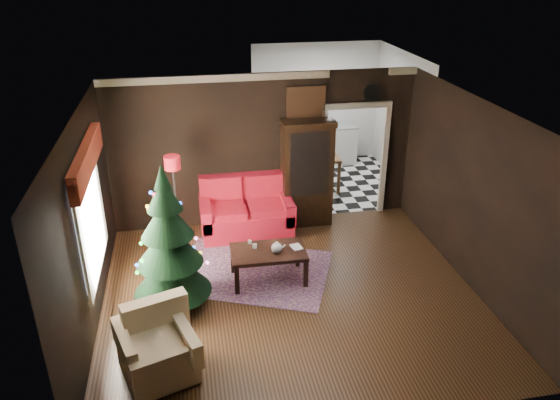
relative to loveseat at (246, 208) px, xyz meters
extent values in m
plane|color=black|center=(0.40, -2.05, -0.50)|extent=(5.50, 5.50, 0.00)
plane|color=white|center=(0.40, -2.05, 2.30)|extent=(5.50, 5.50, 0.00)
plane|color=black|center=(0.40, 0.45, 0.90)|extent=(5.50, 0.00, 5.50)
plane|color=black|center=(0.40, -4.55, 0.90)|extent=(5.50, 0.00, 5.50)
plane|color=black|center=(-2.35, -2.05, 0.90)|extent=(0.00, 5.50, 5.50)
plane|color=black|center=(3.15, -2.05, 0.90)|extent=(0.00, 5.50, 5.50)
cube|color=white|center=(-2.31, -1.85, 0.95)|extent=(0.05, 1.60, 1.40)
cube|color=maroon|center=(-2.23, -1.85, 1.77)|extent=(0.12, 2.10, 0.35)
plane|color=white|center=(2.10, 1.95, -0.50)|extent=(3.00, 3.00, 0.00)
cube|color=white|center=(2.10, 3.40, 1.20)|extent=(0.70, 0.06, 0.70)
cube|color=black|center=(-0.09, -1.33, -0.49)|extent=(2.87, 2.52, 0.01)
cylinder|color=white|center=(-0.11, -1.32, 0.05)|extent=(0.07, 0.07, 0.05)
cylinder|color=white|center=(-0.06, -1.47, 0.05)|extent=(0.09, 0.09, 0.06)
imported|color=tan|center=(0.50, -1.60, 0.13)|extent=(0.15, 0.05, 0.21)
cylinder|color=white|center=(2.35, 0.40, 1.88)|extent=(0.32, 0.32, 0.06)
cube|color=tan|center=(1.15, 0.41, 1.75)|extent=(0.62, 0.05, 0.52)
cube|color=silver|center=(2.10, 3.15, -0.05)|extent=(1.80, 0.60, 0.90)
camera|label=1|loc=(-0.97, -8.54, 4.19)|focal=34.25mm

